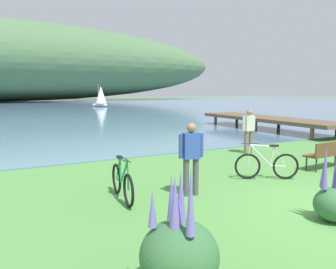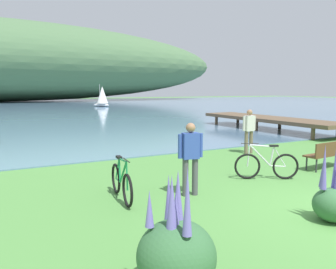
{
  "view_description": "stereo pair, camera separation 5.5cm",
  "coord_description": "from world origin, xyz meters",
  "px_view_note": "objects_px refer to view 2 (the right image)",
  "views": [
    {
      "loc": [
        -6.15,
        -4.13,
        2.46
      ],
      "look_at": [
        -0.89,
        5.58,
        1.0
      ],
      "focal_mm": 36.22,
      "sensor_mm": 36.0,
      "label": 1
    },
    {
      "loc": [
        -6.1,
        -4.16,
        2.46
      ],
      "look_at": [
        -0.89,
        5.58,
        1.0
      ],
      "focal_mm": 36.22,
      "sensor_mm": 36.0,
      "label": 2
    }
  ],
  "objects_px": {
    "bicycle_beside_path": "(121,182)",
    "sailboat_toward_hillside": "(102,96)",
    "bicycle_leaning_near_bench": "(266,165)",
    "person_on_the_grass": "(190,154)",
    "park_bench_near_camera": "(329,152)",
    "person_at_shoreline": "(249,128)"
  },
  "relations": [
    {
      "from": "park_bench_near_camera",
      "to": "person_on_the_grass",
      "type": "bearing_deg",
      "value": -177.27
    },
    {
      "from": "person_on_the_grass",
      "to": "bicycle_leaning_near_bench",
      "type": "bearing_deg",
      "value": 5.27
    },
    {
      "from": "bicycle_leaning_near_bench",
      "to": "person_on_the_grass",
      "type": "relative_size",
      "value": 0.92
    },
    {
      "from": "person_at_shoreline",
      "to": "bicycle_beside_path",
      "type": "bearing_deg",
      "value": -154.84
    },
    {
      "from": "bicycle_leaning_near_bench",
      "to": "person_on_the_grass",
      "type": "bearing_deg",
      "value": -174.73
    },
    {
      "from": "sailboat_toward_hillside",
      "to": "person_on_the_grass",
      "type": "bearing_deg",
      "value": -104.54
    },
    {
      "from": "bicycle_beside_path",
      "to": "sailboat_toward_hillside",
      "type": "bearing_deg",
      "value": 73.31
    },
    {
      "from": "park_bench_near_camera",
      "to": "bicycle_leaning_near_bench",
      "type": "xyz_separation_m",
      "value": [
        -2.65,
        -0.01,
        -0.12
      ]
    },
    {
      "from": "bicycle_beside_path",
      "to": "person_at_shoreline",
      "type": "distance_m",
      "value": 7.02
    },
    {
      "from": "bicycle_beside_path",
      "to": "bicycle_leaning_near_bench",
      "type": "bearing_deg",
      "value": -3.02
    },
    {
      "from": "sailboat_toward_hillside",
      "to": "park_bench_near_camera",
      "type": "bearing_deg",
      "value": -97.52
    },
    {
      "from": "bicycle_leaning_near_bench",
      "to": "person_at_shoreline",
      "type": "relative_size",
      "value": 0.92
    },
    {
      "from": "bicycle_leaning_near_bench",
      "to": "sailboat_toward_hillside",
      "type": "relative_size",
      "value": 0.49
    },
    {
      "from": "bicycle_leaning_near_bench",
      "to": "park_bench_near_camera",
      "type": "bearing_deg",
      "value": 0.21
    },
    {
      "from": "bicycle_beside_path",
      "to": "park_bench_near_camera",
      "type": "bearing_deg",
      "value": -1.76
    },
    {
      "from": "person_on_the_grass",
      "to": "sailboat_toward_hillside",
      "type": "distance_m",
      "value": 42.55
    },
    {
      "from": "bicycle_leaning_near_bench",
      "to": "bicycle_beside_path",
      "type": "height_order",
      "value": "same"
    },
    {
      "from": "park_bench_near_camera",
      "to": "sailboat_toward_hillside",
      "type": "bearing_deg",
      "value": 82.48
    },
    {
      "from": "person_on_the_grass",
      "to": "sailboat_toward_hillside",
      "type": "relative_size",
      "value": 0.53
    },
    {
      "from": "person_at_shoreline",
      "to": "person_on_the_grass",
      "type": "height_order",
      "value": "same"
    },
    {
      "from": "park_bench_near_camera",
      "to": "sailboat_toward_hillside",
      "type": "xyz_separation_m",
      "value": [
        5.4,
        40.93,
        1.03
      ]
    },
    {
      "from": "bicycle_beside_path",
      "to": "sailboat_toward_hillside",
      "type": "height_order",
      "value": "sailboat_toward_hillside"
    }
  ]
}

